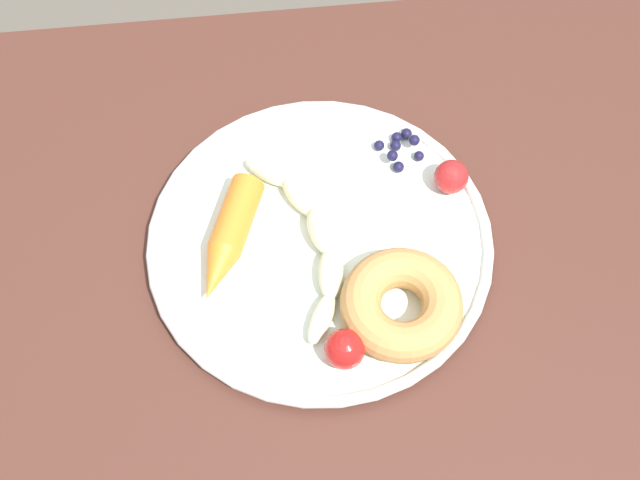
{
  "coord_description": "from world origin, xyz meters",
  "views": [
    {
      "loc": [
        0.08,
        0.37,
        1.49
      ],
      "look_at": [
        0.04,
        -0.03,
        0.75
      ],
      "focal_mm": 46.61,
      "sensor_mm": 36.0,
      "label": 1
    }
  ],
  "objects_px": {
    "plate": "(320,241)",
    "blueberry_pile": "(400,147)",
    "dining_table": "(357,311)",
    "banana": "(312,235)",
    "tomato_mid": "(345,349)",
    "tomato_near": "(451,177)",
    "donut": "(401,304)",
    "carrot_orange": "(228,239)"
  },
  "relations": [
    {
      "from": "plate",
      "to": "blueberry_pile",
      "type": "height_order",
      "value": "blueberry_pile"
    },
    {
      "from": "dining_table",
      "to": "banana",
      "type": "relative_size",
      "value": 4.35
    },
    {
      "from": "dining_table",
      "to": "tomato_mid",
      "type": "bearing_deg",
      "value": 73.36
    },
    {
      "from": "banana",
      "to": "blueberry_pile",
      "type": "bearing_deg",
      "value": -136.54
    },
    {
      "from": "dining_table",
      "to": "plate",
      "type": "xyz_separation_m",
      "value": [
        0.04,
        -0.03,
        0.12
      ]
    },
    {
      "from": "tomato_near",
      "to": "tomato_mid",
      "type": "distance_m",
      "value": 0.22
    },
    {
      "from": "dining_table",
      "to": "blueberry_pile",
      "type": "height_order",
      "value": "blueberry_pile"
    },
    {
      "from": "donut",
      "to": "tomato_mid",
      "type": "xyz_separation_m",
      "value": [
        0.06,
        0.04,
        -0.0
      ]
    },
    {
      "from": "dining_table",
      "to": "carrot_orange",
      "type": "distance_m",
      "value": 0.19
    },
    {
      "from": "carrot_orange",
      "to": "blueberry_pile",
      "type": "relative_size",
      "value": 2.6
    },
    {
      "from": "tomato_near",
      "to": "blueberry_pile",
      "type": "bearing_deg",
      "value": -47.32
    },
    {
      "from": "plate",
      "to": "donut",
      "type": "height_order",
      "value": "donut"
    },
    {
      "from": "tomato_mid",
      "to": "plate",
      "type": "bearing_deg",
      "value": -85.88
    },
    {
      "from": "carrot_orange",
      "to": "tomato_mid",
      "type": "distance_m",
      "value": 0.16
    },
    {
      "from": "dining_table",
      "to": "donut",
      "type": "distance_m",
      "value": 0.16
    },
    {
      "from": "banana",
      "to": "tomato_near",
      "type": "xyz_separation_m",
      "value": [
        -0.15,
        -0.05,
        0.01
      ]
    },
    {
      "from": "blueberry_pile",
      "to": "tomato_near",
      "type": "relative_size",
      "value": 1.51
    },
    {
      "from": "plate",
      "to": "tomato_mid",
      "type": "distance_m",
      "value": 0.13
    },
    {
      "from": "carrot_orange",
      "to": "donut",
      "type": "bearing_deg",
      "value": 150.63
    },
    {
      "from": "plate",
      "to": "tomato_mid",
      "type": "height_order",
      "value": "tomato_mid"
    },
    {
      "from": "tomato_near",
      "to": "donut",
      "type": "bearing_deg",
      "value": 61.86
    },
    {
      "from": "tomato_mid",
      "to": "banana",
      "type": "bearing_deg",
      "value": -82.44
    },
    {
      "from": "donut",
      "to": "blueberry_pile",
      "type": "distance_m",
      "value": 0.19
    },
    {
      "from": "blueberry_pile",
      "to": "carrot_orange",
      "type": "bearing_deg",
      "value": 27.29
    },
    {
      "from": "donut",
      "to": "blueberry_pile",
      "type": "height_order",
      "value": "donut"
    },
    {
      "from": "banana",
      "to": "tomato_near",
      "type": "bearing_deg",
      "value": -161.48
    },
    {
      "from": "dining_table",
      "to": "blueberry_pile",
      "type": "xyz_separation_m",
      "value": [
        -0.06,
        -0.13,
        0.13
      ]
    },
    {
      "from": "carrot_orange",
      "to": "tomato_near",
      "type": "bearing_deg",
      "value": -168.32
    },
    {
      "from": "plate",
      "to": "tomato_near",
      "type": "bearing_deg",
      "value": -160.66
    },
    {
      "from": "dining_table",
      "to": "banana",
      "type": "height_order",
      "value": "banana"
    },
    {
      "from": "donut",
      "to": "tomato_mid",
      "type": "height_order",
      "value": "donut"
    },
    {
      "from": "plate",
      "to": "donut",
      "type": "relative_size",
      "value": 3.0
    },
    {
      "from": "carrot_orange",
      "to": "donut",
      "type": "xyz_separation_m",
      "value": [
        -0.16,
        0.09,
        0.0
      ]
    },
    {
      "from": "banana",
      "to": "carrot_orange",
      "type": "distance_m",
      "value": 0.08
    },
    {
      "from": "plate",
      "to": "carrot_orange",
      "type": "height_order",
      "value": "carrot_orange"
    },
    {
      "from": "dining_table",
      "to": "plate",
      "type": "relative_size",
      "value": 2.78
    },
    {
      "from": "donut",
      "to": "blueberry_pile",
      "type": "xyz_separation_m",
      "value": [
        -0.03,
        -0.19,
        -0.01
      ]
    },
    {
      "from": "dining_table",
      "to": "tomato_mid",
      "type": "distance_m",
      "value": 0.17
    },
    {
      "from": "carrot_orange",
      "to": "tomato_near",
      "type": "xyz_separation_m",
      "value": [
        -0.23,
        -0.05,
        0.0
      ]
    },
    {
      "from": "tomato_near",
      "to": "tomato_mid",
      "type": "xyz_separation_m",
      "value": [
        0.13,
        0.18,
        0.0
      ]
    },
    {
      "from": "tomato_mid",
      "to": "carrot_orange",
      "type": "bearing_deg",
      "value": -51.93
    },
    {
      "from": "dining_table",
      "to": "plate",
      "type": "bearing_deg",
      "value": -37.33
    }
  ]
}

